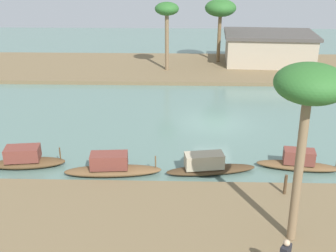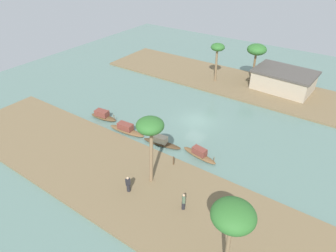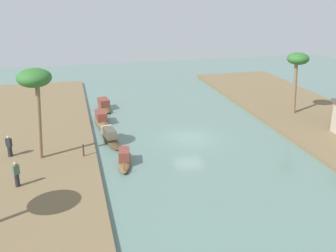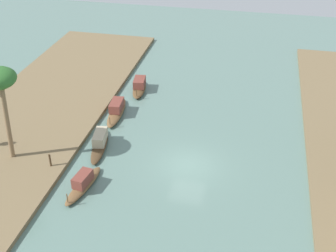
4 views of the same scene
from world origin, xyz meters
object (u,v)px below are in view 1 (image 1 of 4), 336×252
sampan_open_hull (112,167)px  sampan_with_tall_canopy (208,166)px  palm_tree_right_short (220,9)px  sampan_foreground (26,159)px  mooring_post (285,185)px  palm_tree_left_near (310,90)px  palm_tree_right_tall (167,12)px  sampan_downstream_large (298,162)px  riverside_building (269,48)px

sampan_open_hull → sampan_with_tall_canopy: sampan_open_hull is taller
sampan_open_hull → palm_tree_right_short: bearing=67.6°
sampan_foreground → sampan_open_hull: 4.72m
mooring_post → sampan_with_tall_canopy: bearing=144.5°
palm_tree_left_near → palm_tree_right_tall: size_ratio=1.11×
mooring_post → palm_tree_left_near: size_ratio=0.14×
sampan_foreground → sampan_open_hull: size_ratio=0.79×
sampan_downstream_large → palm_tree_left_near: 8.61m
sampan_with_tall_canopy → sampan_downstream_large: (4.76, 0.56, -0.02)m
palm_tree_right_tall → palm_tree_right_short: 6.03m
mooring_post → palm_tree_left_near: (-0.48, -3.03, 5.49)m
sampan_foreground → palm_tree_right_tall: size_ratio=0.64×
sampan_foreground → palm_tree_right_tall: bearing=62.0°
sampan_foreground → palm_tree_right_tall: (6.90, 18.64, 5.15)m
riverside_building → mooring_post: bearing=-95.2°
sampan_foreground → palm_tree_left_near: 14.97m
palm_tree_left_near → palm_tree_right_tall: bearing=102.9°
palm_tree_right_short → sampan_downstream_large: bearing=-83.7°
sampan_foreground → mooring_post: (12.97, -2.80, 0.36)m
sampan_with_tall_canopy → sampan_foreground: bearing=168.4°
sampan_with_tall_canopy → sampan_open_hull: bearing=174.3°
sampan_open_hull → palm_tree_left_near: (7.82, -5.13, 5.86)m
sampan_foreground → riverside_building: size_ratio=0.44×
mooring_post → palm_tree_right_tall: bearing=105.8°
sampan_foreground → palm_tree_right_tall: palm_tree_right_tall is taller
palm_tree_right_tall → sampan_open_hull: bearing=-96.6°
sampan_open_hull → palm_tree_left_near: 11.04m
sampan_with_tall_canopy → sampan_downstream_large: 4.80m
sampan_foreground → palm_tree_left_near: (12.49, -5.83, 5.84)m
sampan_downstream_large → riverside_building: size_ratio=0.48×
palm_tree_left_near → palm_tree_right_short: bearing=91.1°
palm_tree_right_short → riverside_building: palm_tree_right_short is taller
sampan_downstream_large → palm_tree_right_tall: 20.61m
palm_tree_right_short → riverside_building: (4.93, -0.19, -3.67)m
sampan_open_hull → sampan_downstream_large: bearing=0.5°
sampan_open_hull → mooring_post: mooring_post is taller
palm_tree_left_near → mooring_post: bearing=81.0°
mooring_post → riverside_building: bearing=80.9°
sampan_with_tall_canopy → palm_tree_right_short: 23.02m
sampan_foreground → riverside_building: bearing=44.5°
sampan_open_hull → sampan_downstream_large: 9.75m
sampan_with_tall_canopy → palm_tree_left_near: 8.49m
mooring_post → palm_tree_right_short: size_ratio=0.16×
sampan_foreground → sampan_with_tall_canopy: (9.61, -0.41, -0.02)m
palm_tree_right_short → palm_tree_right_tall: bearing=-147.1°
riverside_building → palm_tree_right_tall: bearing=-158.9°
sampan_foreground → riverside_building: 27.56m
sampan_with_tall_canopy → sampan_downstream_large: sampan_with_tall_canopy is taller
sampan_open_hull → riverside_building: (12.23, 22.43, 1.40)m
sampan_with_tall_canopy → mooring_post: bearing=-44.6°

